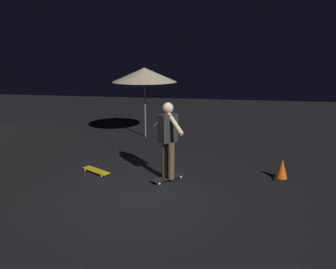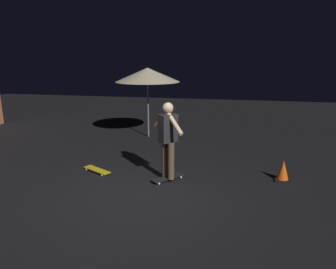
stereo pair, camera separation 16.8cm
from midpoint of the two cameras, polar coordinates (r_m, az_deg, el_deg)
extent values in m
plane|color=black|center=(6.13, -4.17, -11.55)|extent=(28.00, 28.00, 0.00)
cylinder|color=slate|center=(10.21, -3.27, 5.59)|extent=(0.05, 0.05, 2.20)
cone|color=beige|center=(10.11, -3.35, 11.06)|extent=(2.10, 2.10, 0.45)
cube|color=black|center=(6.85, 0.71, -8.04)|extent=(0.71, 0.67, 0.02)
sphere|color=silver|center=(7.09, 2.25, -7.53)|extent=(0.05, 0.05, 0.05)
sphere|color=silver|center=(6.97, 3.13, -7.95)|extent=(0.05, 0.05, 0.05)
sphere|color=silver|center=(6.76, -1.78, -8.67)|extent=(0.05, 0.05, 0.05)
sphere|color=silver|center=(6.63, -0.94, -9.14)|extent=(0.05, 0.05, 0.05)
cube|color=gold|center=(7.46, -12.47, -6.43)|extent=(0.55, 0.78, 0.02)
sphere|color=silver|center=(7.30, -10.47, -7.09)|extent=(0.05, 0.05, 0.05)
sphere|color=silver|center=(7.21, -11.51, -7.45)|extent=(0.05, 0.05, 0.05)
sphere|color=silver|center=(7.75, -13.33, -5.96)|extent=(0.05, 0.05, 0.05)
sphere|color=silver|center=(7.66, -14.35, -6.28)|extent=(0.05, 0.05, 0.05)
cylinder|color=brown|center=(6.78, 0.16, -4.48)|extent=(0.14, 0.14, 0.82)
cylinder|color=brown|center=(6.61, 1.30, -4.98)|extent=(0.14, 0.14, 0.82)
cube|color=#262628|center=(6.49, 0.74, 1.19)|extent=(0.43, 0.42, 0.60)
sphere|color=beige|center=(6.41, 0.76, 4.98)|extent=(0.23, 0.23, 0.23)
cylinder|color=beige|center=(6.63, -0.40, 2.81)|extent=(0.43, 0.46, 0.46)
cylinder|color=beige|center=(6.29, 1.95, 2.15)|extent=(0.43, 0.46, 0.46)
cube|color=black|center=(7.36, 21.11, -7.81)|extent=(0.34, 0.34, 0.03)
cone|color=#EA5914|center=(7.28, 21.27, -6.24)|extent=(0.28, 0.28, 0.46)
camera|label=1|loc=(0.08, -89.26, 0.19)|focal=32.70mm
camera|label=2|loc=(0.08, 90.74, -0.19)|focal=32.70mm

